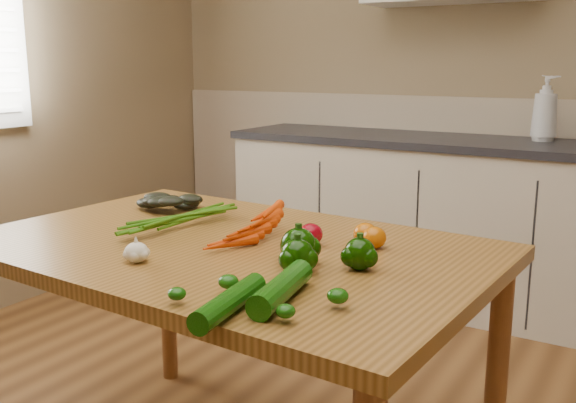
% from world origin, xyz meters
% --- Properties ---
extents(room, '(4.04, 5.04, 2.64)m').
position_xyz_m(room, '(0.00, 0.17, 1.25)').
color(room, brown).
rests_on(room, ground).
extents(counter_run, '(2.84, 0.64, 1.14)m').
position_xyz_m(counter_run, '(0.21, 2.19, 0.46)').
color(counter_run, beige).
rests_on(counter_run, ground).
extents(table, '(1.51, 1.02, 0.78)m').
position_xyz_m(table, '(-0.07, 0.28, 0.70)').
color(table, olive).
rests_on(table, ground).
extents(soap_bottle_a, '(0.15, 0.15, 0.33)m').
position_xyz_m(soap_bottle_a, '(0.42, 2.29, 1.06)').
color(soap_bottle_a, silver).
rests_on(soap_bottle_a, counter_run).
extents(carrot_bunch, '(0.28, 0.22, 0.07)m').
position_xyz_m(carrot_bunch, '(-0.10, 0.35, 0.82)').
color(carrot_bunch, '#DE4005').
rests_on(carrot_bunch, table).
extents(leafy_greens, '(0.21, 0.19, 0.10)m').
position_xyz_m(leafy_greens, '(-0.50, 0.53, 0.83)').
color(leafy_greens, black).
rests_on(leafy_greens, table).
extents(garlic_bulb, '(0.06, 0.06, 0.05)m').
position_xyz_m(garlic_bulb, '(-0.16, 0.02, 0.81)').
color(garlic_bulb, white).
rests_on(garlic_bulb, table).
extents(pepper_a, '(0.09, 0.09, 0.09)m').
position_xyz_m(pepper_a, '(0.21, 0.21, 0.83)').
color(pepper_a, '#0E3302').
rests_on(pepper_a, table).
extents(pepper_b, '(0.08, 0.08, 0.08)m').
position_xyz_m(pepper_b, '(0.35, 0.26, 0.82)').
color(pepper_b, '#0E3302').
rests_on(pepper_b, table).
extents(pepper_c, '(0.08, 0.08, 0.08)m').
position_xyz_m(pepper_c, '(0.24, 0.16, 0.82)').
color(pepper_c, '#0E3302').
rests_on(pepper_c, table).
extents(tomato_a, '(0.07, 0.07, 0.06)m').
position_xyz_m(tomato_a, '(0.14, 0.39, 0.81)').
color(tomato_a, maroon).
rests_on(tomato_a, table).
extents(tomato_b, '(0.07, 0.07, 0.06)m').
position_xyz_m(tomato_b, '(0.27, 0.47, 0.81)').
color(tomato_b, '#C35B04').
rests_on(tomato_b, table).
extents(tomato_c, '(0.07, 0.07, 0.06)m').
position_xyz_m(tomato_c, '(0.31, 0.45, 0.81)').
color(tomato_c, '#C35B04').
rests_on(tomato_c, table).
extents(zucchini_a, '(0.10, 0.26, 0.06)m').
position_xyz_m(zucchini_a, '(0.30, -0.03, 0.81)').
color(zucchini_a, '#0E4307').
rests_on(zucchini_a, table).
extents(zucchini_b, '(0.08, 0.25, 0.05)m').
position_xyz_m(zucchini_b, '(0.25, -0.14, 0.81)').
color(zucchini_b, '#0E4307').
rests_on(zucchini_b, table).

